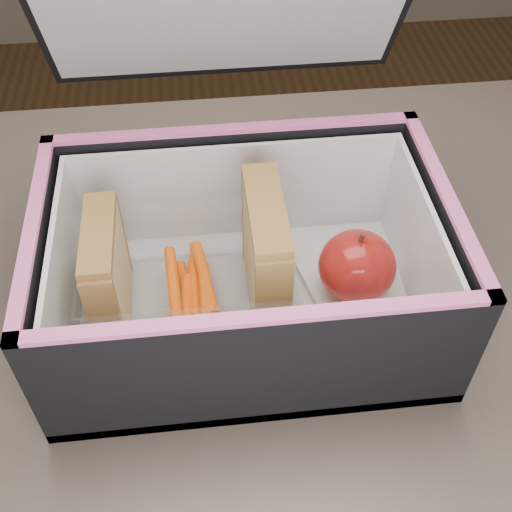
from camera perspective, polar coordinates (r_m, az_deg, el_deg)
The scene contains 8 objects.
kitchen_table at distance 0.64m, azimuth 5.67°, elevation -12.99°, with size 1.20×0.80×0.75m.
lunch_bag at distance 0.53m, azimuth -1.01°, elevation 0.09°, with size 0.33×0.32×0.31m.
plastic_tub at distance 0.55m, azimuth -5.99°, elevation -2.18°, with size 0.17×0.12×0.07m, color white, non-canonical shape.
sandwich_left at distance 0.54m, azimuth -13.05°, elevation -1.54°, with size 0.03×0.09×0.10m.
sandwich_right at distance 0.53m, azimuth 0.85°, elevation 0.05°, with size 0.03×0.10×0.11m.
carrot_sticks at distance 0.56m, azimuth -5.49°, elevation -3.41°, with size 0.05×0.14×0.03m.
paper_napkin at distance 0.59m, azimuth 8.46°, elevation -2.75°, with size 0.08×0.08×0.01m, color white.
red_apple at distance 0.56m, azimuth 8.96°, elevation -0.92°, with size 0.09×0.09×0.07m.
Camera 1 is at (-0.10, -0.31, 1.21)m, focal length 45.00 mm.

